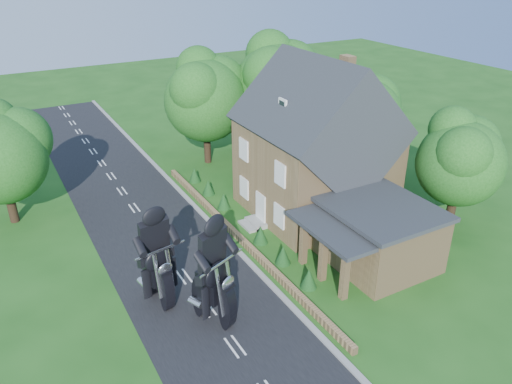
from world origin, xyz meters
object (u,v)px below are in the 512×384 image
garden_wall (238,236)px  annex (376,234)px  motorcycle_lead (215,306)px  house (316,149)px  motorcycle_follow (159,289)px

garden_wall → annex: annex is taller
annex → motorcycle_lead: size_ratio=3.82×
motorcycle_lead → annex: bearing=157.8°
garden_wall → motorcycle_lead: motorcycle_lead is taller
garden_wall → annex: (5.57, -5.80, 1.57)m
house → motorcycle_lead: (-10.51, -7.00, -3.48)m
garden_wall → house: bearing=9.2°
garden_wall → house: (6.19, 1.00, 4.14)m
motorcycle_lead → motorcycle_follow: size_ratio=1.06×
garden_wall → house: house is taller
motorcycle_lead → motorcycle_follow: bearing=-78.7°
house → motorcycle_lead: size_ratio=5.55×
garden_wall → motorcycle_follow: motorcycle_follow is taller
house → garden_wall: bearing=-170.8°
annex → motorcycle_follow: size_ratio=4.06×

